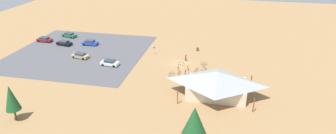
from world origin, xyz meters
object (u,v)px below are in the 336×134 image
bicycle_red_yard_front (179,73)px  car_blue_back_corner (90,43)px  lot_sign (154,49)px  bicycle_white_near_porch (181,64)px  bicycle_blue_edge_south (192,74)px  visitor_near_lot (186,57)px  bike_pavilion (217,82)px  car_tan_aisle_side (80,56)px  pine_center (11,98)px  bicycle_green_near_sign (182,79)px  car_white_far_end (110,63)px  car_maroon_by_curb (44,39)px  car_green_mid_lot (69,35)px  bicycle_yellow_yard_center (178,67)px  trash_bin (198,49)px  bicycle_purple_by_bin (204,63)px  bicycle_silver_front_row (204,67)px  pine_mideast (194,121)px  bicycle_yellow_mid_cluster (188,68)px  bicycle_orange_yard_right (196,70)px  bicycle_black_lone_east (171,74)px  bicycle_teal_yard_left (204,71)px  car_black_inner_stall (64,43)px

bicycle_red_yard_front → car_blue_back_corner: (27.72, -13.35, 0.41)m
lot_sign → bicycle_white_near_porch: size_ratio=1.32×
bicycle_blue_edge_south → visitor_near_lot: visitor_near_lot is taller
bike_pavilion → car_tan_aisle_side: bearing=-19.1°
lot_sign → car_tan_aisle_side: bearing=19.5°
pine_center → bicycle_green_near_sign: (-25.00, -19.87, -3.80)m
car_white_far_end → car_maroon_by_curb: (24.98, -12.03, -0.01)m
car_green_mid_lot → visitor_near_lot: visitor_near_lot is taller
bike_pavilion → bicycle_yellow_yard_center: bike_pavilion is taller
car_tan_aisle_side → bicycle_red_yard_front: bearing=171.2°
car_tan_aisle_side → bike_pavilion: bearing=160.9°
bike_pavilion → visitor_near_lot: 17.90m
lot_sign → bicycle_green_near_sign: lot_sign is taller
trash_bin → lot_sign: 11.83m
bicycle_purple_by_bin → car_green_mid_lot: 43.78m
bicycle_silver_front_row → car_maroon_by_curb: car_maroon_by_curb is taller
bicycle_blue_edge_south → car_white_far_end: 19.93m
car_maroon_by_curb → bicycle_green_near_sign: bearing=159.1°
bicycle_silver_front_row → bicycle_purple_by_bin: 1.83m
pine_mideast → bicycle_red_yard_front: size_ratio=4.24×
car_maroon_by_curb → bicycle_yellow_mid_cluster: bearing=166.2°
car_white_far_end → visitor_near_lot: (-17.21, -6.61, 0.20)m
bicycle_red_yard_front → car_blue_back_corner: bearing=-25.7°
bicycle_white_near_porch → car_green_mid_lot: size_ratio=0.34×
pine_mideast → car_green_mid_lot: (43.42, -43.34, -4.39)m
trash_bin → bicycle_green_near_sign: size_ratio=0.67×
bicycle_white_near_porch → bicycle_purple_by_bin: bearing=-165.4°
bicycle_silver_front_row → car_blue_back_corner: (32.88, -8.99, 0.39)m
bicycle_purple_by_bin → car_green_mid_lot: size_ratio=0.35×
bicycle_white_near_porch → bicycle_orange_yard_right: bearing=146.8°
bicycle_black_lone_east → bicycle_blue_edge_south: bearing=-170.1°
bicycle_white_near_porch → car_blue_back_corner: 28.75m
bicycle_teal_yard_left → car_blue_back_corner: bearing=-18.9°
bicycle_orange_yard_right → visitor_near_lot: size_ratio=0.82×
trash_bin → car_white_far_end: bearing=35.9°
bicycle_purple_by_bin → pine_mideast: bearing=92.7°
bicycle_blue_edge_south → bicycle_white_near_porch: bearing=-57.9°
bicycle_red_yard_front → bicycle_black_lone_east: size_ratio=1.36×
bike_pavilion → bicycle_blue_edge_south: 9.81m
bicycle_yellow_yard_center → bicycle_orange_yard_right: bicycle_yellow_yard_center is taller
bicycle_yellow_yard_center → car_maroon_by_curb: (41.22, -10.57, 0.38)m
bicycle_silver_front_row → car_green_mid_lot: bearing=-18.6°
bicycle_blue_edge_south → visitor_near_lot: 8.57m
bicycle_teal_yard_left → car_black_inner_stall: (40.17, -9.72, 0.38)m
car_black_inner_stall → lot_sign: bearing=176.8°
bicycle_white_near_porch → bicycle_yellow_mid_cluster: size_ratio=0.99×
pine_mideast → bicycle_purple_by_bin: pine_mideast is taller
bike_pavilion → bicycle_purple_by_bin: bike_pavilion is taller
pine_mideast → bicycle_purple_by_bin: (1.43, -30.93, -4.74)m
bicycle_black_lone_east → bicycle_purple_by_bin: (-6.48, -7.28, -0.00)m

